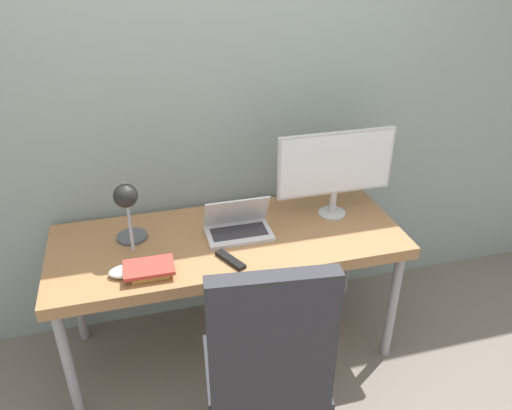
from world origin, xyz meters
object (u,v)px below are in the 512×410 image
object	(u,v)px
laptop	(238,226)
game_controller	(127,271)
monitor	(336,166)
book_stack	(149,269)
desk_lamp	(127,206)
office_chair	(267,366)

from	to	relation	value
laptop	game_controller	bearing A→B (deg)	-159.51
monitor	book_stack	xyz separation A→B (m)	(-0.99, -0.29, -0.25)
desk_lamp	game_controller	distance (m)	0.30
monitor	office_chair	xyz separation A→B (m)	(-0.60, -0.82, -0.41)
laptop	desk_lamp	bearing A→B (deg)	-178.48
book_stack	game_controller	size ratio (longest dim) A/B	1.43
laptop	monitor	bearing A→B (deg)	6.30
monitor	game_controller	distance (m)	1.15
desk_lamp	game_controller	bearing A→B (deg)	-100.82
desk_lamp	office_chair	bearing A→B (deg)	-58.87
office_chair	laptop	bearing A→B (deg)	85.00
monitor	game_controller	size ratio (longest dim) A/B	3.97
laptop	game_controller	xyz separation A→B (m)	(-0.56, -0.21, -0.02)
laptop	monitor	distance (m)	0.59
laptop	monitor	xyz separation A→B (m)	(0.53, 0.06, 0.24)
game_controller	office_chair	bearing A→B (deg)	-48.59
laptop	desk_lamp	distance (m)	0.56
desk_lamp	game_controller	world-z (taller)	desk_lamp
monitor	book_stack	size ratio (longest dim) A/B	2.79
office_chair	book_stack	size ratio (longest dim) A/B	5.00
monitor	desk_lamp	xyz separation A→B (m)	(-1.05, -0.07, -0.04)
laptop	desk_lamp	world-z (taller)	desk_lamp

